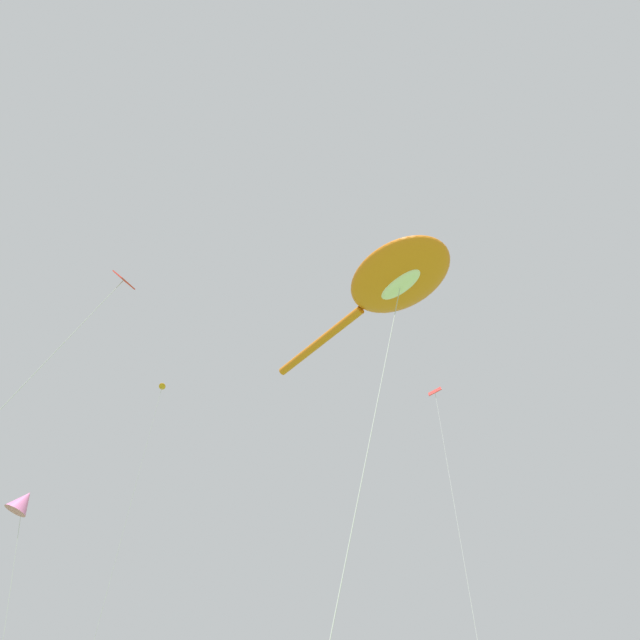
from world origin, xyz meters
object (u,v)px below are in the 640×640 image
object	(u,v)px
big_show_kite	(395,281)
small_kite_triangle_green	(23,502)
small_kite_stunt_black	(103,302)
small_kite_bird_shape	(159,397)
small_kite_streamer_purple	(437,406)

from	to	relation	value
big_show_kite	small_kite_triangle_green	size ratio (longest dim) A/B	1.33
small_kite_stunt_black	small_kite_triangle_green	size ratio (longest dim) A/B	1.22
small_kite_bird_shape	big_show_kite	bearing A→B (deg)	22.68
small_kite_triangle_green	small_kite_bird_shape	xyz separation A→B (m)	(6.23, -0.07, 9.71)
small_kite_streamer_purple	big_show_kite	bearing A→B (deg)	-5.02
small_kite_bird_shape	small_kite_streamer_purple	bearing A→B (deg)	62.48
small_kite_stunt_black	small_kite_bird_shape	world-z (taller)	small_kite_bird_shape
small_kite_streamer_purple	small_kite_bird_shape	distance (m)	18.81
small_kite_bird_shape	small_kite_triangle_green	bearing A→B (deg)	-44.57
big_show_kite	small_kite_triangle_green	world-z (taller)	big_show_kite
big_show_kite	small_kite_stunt_black	xyz separation A→B (m)	(-5.06, 8.28, -2.11)
small_kite_stunt_black	small_kite_streamer_purple	xyz separation A→B (m)	(18.74, -6.66, 5.27)
small_kite_triangle_green	big_show_kite	bearing A→B (deg)	-137.20
small_kite_stunt_black	small_kite_triangle_green	bearing A→B (deg)	132.61
small_kite_triangle_green	small_kite_bird_shape	distance (m)	11.54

